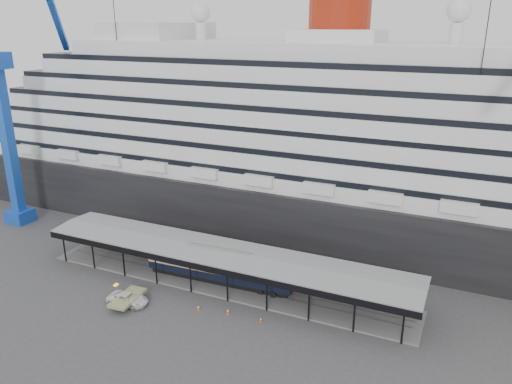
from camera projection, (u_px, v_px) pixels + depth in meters
ground at (206, 299)px, 68.31m from camera, size 200.00×200.00×0.00m
cruise_ship at (291, 125)px, 89.92m from camera, size 130.00×30.00×43.90m
platform_canopy at (223, 268)px, 71.85m from camera, size 56.00×9.18×5.30m
crane_blue at (11, 117)px, 88.53m from camera, size 22.63×19.19×47.60m
port_truck at (128, 299)px, 66.95m from camera, size 5.74×2.97×1.55m
pullman_carriage at (219, 266)px, 71.95m from camera, size 22.42×3.88×21.91m
traffic_cone_left at (198, 308)px, 65.64m from camera, size 0.41×0.41×0.74m
traffic_cone_mid at (228, 311)px, 64.79m from camera, size 0.53×0.53×0.80m
traffic_cone_right at (261, 320)px, 63.13m from camera, size 0.39×0.39×0.67m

